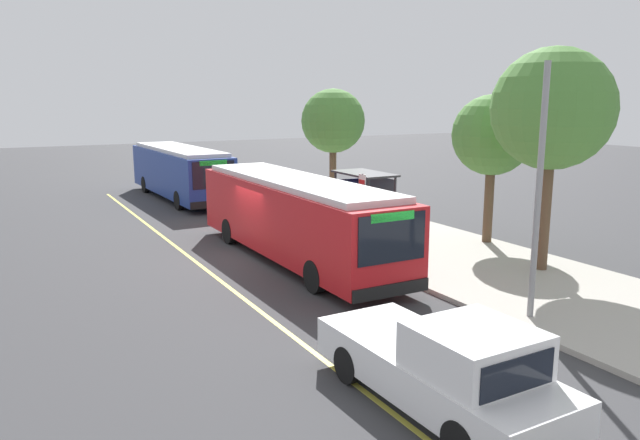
{
  "coord_description": "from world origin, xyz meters",
  "views": [
    {
      "loc": [
        19.93,
        -8.26,
        5.66
      ],
      "look_at": [
        2.96,
        0.99,
        1.79
      ],
      "focal_mm": 34.11,
      "sensor_mm": 36.0,
      "label": 1
    }
  ],
  "objects_px": {
    "transit_bus_main": "(295,216)",
    "pedestrian_commuter": "(335,210)",
    "transit_bus_second": "(180,171)",
    "waiting_bench": "(368,219)",
    "route_sign_post": "(362,200)",
    "pickup_truck": "(445,368)"
  },
  "relations": [
    {
      "from": "waiting_bench",
      "to": "pedestrian_commuter",
      "type": "xyz_separation_m",
      "value": [
        -0.37,
        -1.42,
        0.48
      ]
    },
    {
      "from": "transit_bus_second",
      "to": "waiting_bench",
      "type": "height_order",
      "value": "transit_bus_second"
    },
    {
      "from": "pickup_truck",
      "to": "pedestrian_commuter",
      "type": "bearing_deg",
      "value": 157.95
    },
    {
      "from": "transit_bus_main",
      "to": "pedestrian_commuter",
      "type": "bearing_deg",
      "value": 130.41
    },
    {
      "from": "transit_bus_second",
      "to": "pedestrian_commuter",
      "type": "distance_m",
      "value": 12.95
    },
    {
      "from": "transit_bus_second",
      "to": "route_sign_post",
      "type": "xyz_separation_m",
      "value": [
        15.4,
        2.51,
        0.34
      ]
    },
    {
      "from": "transit_bus_second",
      "to": "pedestrian_commuter",
      "type": "height_order",
      "value": "transit_bus_second"
    },
    {
      "from": "pedestrian_commuter",
      "to": "transit_bus_main",
      "type": "bearing_deg",
      "value": -49.59
    },
    {
      "from": "pedestrian_commuter",
      "to": "pickup_truck",
      "type": "bearing_deg",
      "value": -22.05
    },
    {
      "from": "route_sign_post",
      "to": "pedestrian_commuter",
      "type": "xyz_separation_m",
      "value": [
        -2.8,
        0.44,
        -0.84
      ]
    },
    {
      "from": "waiting_bench",
      "to": "pedestrian_commuter",
      "type": "distance_m",
      "value": 1.54
    },
    {
      "from": "pedestrian_commuter",
      "to": "route_sign_post",
      "type": "bearing_deg",
      "value": -9.0
    },
    {
      "from": "pedestrian_commuter",
      "to": "waiting_bench",
      "type": "bearing_deg",
      "value": 75.36
    },
    {
      "from": "transit_bus_main",
      "to": "route_sign_post",
      "type": "distance_m",
      "value": 2.75
    },
    {
      "from": "transit_bus_second",
      "to": "waiting_bench",
      "type": "distance_m",
      "value": 13.72
    },
    {
      "from": "route_sign_post",
      "to": "pedestrian_commuter",
      "type": "height_order",
      "value": "route_sign_post"
    },
    {
      "from": "transit_bus_second",
      "to": "waiting_bench",
      "type": "relative_size",
      "value": 7.06
    },
    {
      "from": "transit_bus_main",
      "to": "pickup_truck",
      "type": "distance_m",
      "value": 11.17
    },
    {
      "from": "pickup_truck",
      "to": "transit_bus_second",
      "type": "bearing_deg",
      "value": 174.43
    },
    {
      "from": "pickup_truck",
      "to": "pedestrian_commuter",
      "type": "height_order",
      "value": "pickup_truck"
    },
    {
      "from": "pickup_truck",
      "to": "waiting_bench",
      "type": "xyz_separation_m",
      "value": [
        -13.22,
        6.92,
        -0.22
      ]
    },
    {
      "from": "transit_bus_main",
      "to": "transit_bus_second",
      "type": "height_order",
      "value": "same"
    }
  ]
}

